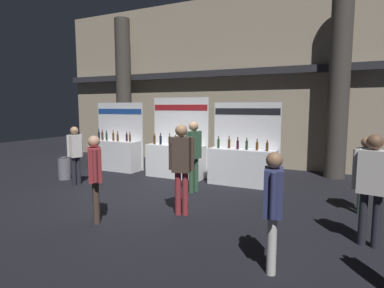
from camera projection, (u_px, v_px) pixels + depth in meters
The scene contains 13 objects.
ground_plane at pixel (152, 194), 7.88m from camera, with size 29.02×29.02×0.00m, color black.
hall_colonnade at pixel (221, 83), 11.74m from camera, with size 14.51×1.24×6.17m.
exhibitor_booth_0 at pixel (115, 152), 10.90m from camera, with size 1.92×0.66×2.32m.
exhibitor_booth_1 at pixel (176, 157), 9.78m from camera, with size 1.92×0.66×2.46m.
exhibitor_booth_2 at pixel (243, 163), 8.79m from camera, with size 1.94×0.66×2.30m.
trash_bin at pixel (64, 168), 9.48m from camera, with size 0.35×0.35×0.68m.
visitor_0 at pixel (273, 201), 4.09m from camera, with size 0.31×0.56×1.60m.
visitor_1 at pixel (181, 161), 6.24m from camera, with size 0.51×0.33×1.83m.
visitor_3 at pixel (372, 180), 4.82m from camera, with size 0.56×0.33×1.76m.
visitor_4 at pixel (194, 150), 7.94m from camera, with size 0.31×0.53×1.81m.
visitor_6 at pixel (95, 171), 5.86m from camera, with size 0.45×0.45×1.65m.
visitor_7 at pixel (75, 151), 8.69m from camera, with size 0.28×0.46×1.63m.
visitor_8 at pixel (365, 169), 6.35m from camera, with size 0.41×0.48×1.57m.
Camera 1 is at (4.28, -6.46, 2.17)m, focal length 29.49 mm.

